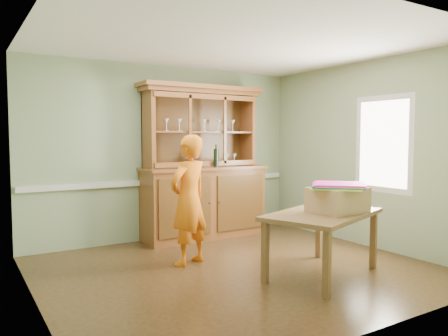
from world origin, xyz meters
TOP-DOWN VIEW (x-y plane):
  - floor at (0.00, 0.00)m, footprint 4.50×4.50m
  - ceiling at (0.00, 0.00)m, footprint 4.50×4.50m
  - wall_back at (0.00, 2.00)m, footprint 4.50×0.00m
  - wall_left at (-2.25, 0.00)m, footprint 0.00×4.00m
  - wall_right at (2.25, 0.00)m, footprint 0.00×4.00m
  - wall_front at (0.00, -2.00)m, footprint 4.50×0.00m
  - chair_rail at (0.00, 1.98)m, footprint 4.41×0.05m
  - framed_map at (-2.23, 0.30)m, footprint 0.03×0.60m
  - window_panel at (2.23, -0.30)m, footprint 0.03×0.96m
  - china_hutch at (0.48, 1.73)m, footprint 2.04×0.68m
  - dining_table at (0.72, -0.69)m, footprint 1.68×1.33m
  - cardboard_box at (0.88, -0.76)m, footprint 0.64×0.52m
  - kite_stack at (0.86, -0.78)m, footprint 0.78×0.78m
  - person at (-0.39, 0.51)m, footprint 0.69×0.57m

SIDE VIEW (x-z plane):
  - floor at x=0.00m, z-range 0.00..0.00m
  - dining_table at x=0.72m, z-range 0.28..1.01m
  - person at x=-0.39m, z-range 0.00..1.62m
  - china_hutch at x=0.48m, z-range -0.36..2.04m
  - cardboard_box at x=0.88m, z-range 0.73..1.01m
  - chair_rail at x=0.00m, z-range 0.86..0.94m
  - kite_stack at x=0.86m, z-range 1.01..1.07m
  - wall_back at x=0.00m, z-range -0.90..3.60m
  - wall_left at x=-2.25m, z-range -0.65..3.35m
  - wall_right at x=2.25m, z-range -0.65..3.35m
  - wall_front at x=0.00m, z-range -0.90..3.60m
  - window_panel at x=2.23m, z-range 0.82..2.18m
  - framed_map at x=-2.23m, z-range 1.32..1.78m
  - ceiling at x=0.00m, z-range 2.70..2.70m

